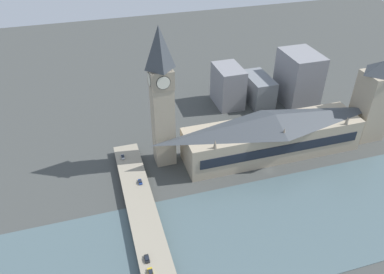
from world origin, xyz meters
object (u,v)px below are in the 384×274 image
object	(u,v)px
car_northbound_mid	(151,272)
car_southbound_lead	(147,259)
victoria_tower	(373,100)
car_northbound_tail	(123,157)
car_northbound_lead	(140,182)
road_bridge	(152,250)
parliament_hall	(273,134)
clock_tower	(162,97)

from	to	relation	value
car_northbound_mid	car_southbound_lead	xyz separation A→B (m)	(6.82, 0.13, -0.04)
victoria_tower	car_northbound_tail	world-z (taller)	victoria_tower
car_northbound_mid	car_northbound_tail	size ratio (longest dim) A/B	1.01
car_northbound_lead	road_bridge	bearing A→B (deg)	176.46
car_southbound_lead	car_northbound_tail	bearing A→B (deg)	-0.14
car_northbound_mid	parliament_hall	bearing A→B (deg)	-53.00
clock_tower	car_northbound_mid	bearing A→B (deg)	162.61
road_bridge	car_northbound_tail	xyz separation A→B (m)	(66.29, 2.98, 1.58)
parliament_hall	car_northbound_tail	size ratio (longest dim) A/B	24.31
car_northbound_tail	parliament_hall	bearing A→B (deg)	-99.68
car_northbound_lead	car_southbound_lead	xyz separation A→B (m)	(-47.45, 5.79, -0.02)
parliament_hall	road_bridge	bearing A→B (deg)	122.60
parliament_hall	victoria_tower	world-z (taller)	victoria_tower
victoria_tower	car_northbound_tail	distance (m)	149.98
parliament_hall	road_bridge	xyz separation A→B (m)	(-51.94, 81.20, -9.49)
victoria_tower	car_northbound_lead	xyz separation A→B (m)	(-9.25, 142.35, -19.87)
road_bridge	victoria_tower	bearing A→B (deg)	-70.27
car_northbound_lead	car_northbound_tail	xyz separation A→B (m)	(23.55, 5.62, 0.03)
clock_tower	car_northbound_tail	world-z (taller)	clock_tower
road_bridge	parliament_hall	bearing A→B (deg)	-57.40
car_southbound_lead	clock_tower	bearing A→B (deg)	-19.12
parliament_hall	road_bridge	world-z (taller)	parliament_hall
car_southbound_lead	parliament_hall	bearing A→B (deg)	-56.11
victoria_tower	car_northbound_tail	size ratio (longest dim) A/B	12.75
road_bridge	car_southbound_lead	world-z (taller)	car_southbound_lead
parliament_hall	car_northbound_lead	world-z (taller)	parliament_hall
parliament_hall	clock_tower	size ratio (longest dim) A/B	1.31
clock_tower	car_southbound_lead	bearing A→B (deg)	160.88
parliament_hall	car_southbound_lead	distance (m)	101.91
parliament_hall	victoria_tower	xyz separation A→B (m)	(0.05, -63.80, 11.94)
victoria_tower	car_northbound_mid	bearing A→B (deg)	113.23
clock_tower	car_northbound_tail	bearing A→B (deg)	82.05
car_southbound_lead	car_northbound_mid	bearing A→B (deg)	-178.91
road_bridge	car_northbound_mid	size ratio (longest dim) A/B	36.46
road_bridge	car_northbound_lead	size ratio (longest dim) A/B	38.26
victoria_tower	car_northbound_tail	xyz separation A→B (m)	(14.30, 147.97, -19.85)
car_northbound_lead	car_northbound_tail	bearing A→B (deg)	13.42
clock_tower	car_northbound_tail	distance (m)	43.07
parliament_hall	victoria_tower	distance (m)	64.91
car_northbound_mid	car_southbound_lead	world-z (taller)	car_northbound_mid
parliament_hall	car_northbound_mid	distance (m)	105.75
car_northbound_tail	car_southbound_lead	size ratio (longest dim) A/B	1.04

